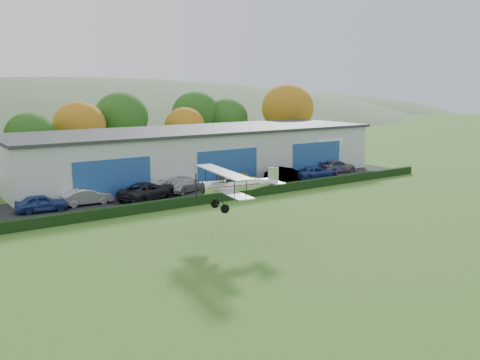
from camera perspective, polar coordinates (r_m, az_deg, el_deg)
ground at (r=32.65m, az=12.83°, el=-7.50°), size 300.00×300.00×0.00m
apron at (r=50.29m, az=-2.61°, el=-0.96°), size 48.00×9.00×0.05m
hedge at (r=46.30m, az=0.54°, el=-1.46°), size 46.00×0.60×0.80m
hangar at (r=56.79m, az=-4.67°, el=3.00°), size 40.60×12.60×5.30m
tree_belt at (r=66.10m, az=-13.40°, el=6.35°), size 75.70×13.22×10.12m
car_0 at (r=43.78m, az=-20.98°, el=-2.39°), size 4.17×2.00×1.37m
car_1 at (r=45.17m, az=-16.49°, el=-1.75°), size 4.24×1.61×1.38m
car_2 at (r=45.83m, az=-10.15°, el=-1.20°), size 6.16×4.57×1.56m
car_3 at (r=48.84m, az=-6.16°, el=-0.43°), size 5.51×3.94×1.48m
car_4 at (r=51.20m, az=0.21°, el=0.09°), size 4.41×2.43×1.42m
car_5 at (r=53.89m, az=4.92°, el=0.64°), size 4.95×2.53×1.55m
car_6 at (r=55.76m, az=8.35°, el=0.81°), size 5.17×2.67×1.39m
car_7 at (r=60.70m, az=10.65°, el=1.49°), size 4.83×2.31×1.36m
biplane at (r=33.37m, az=-0.59°, el=-0.44°), size 5.96×6.83×2.54m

